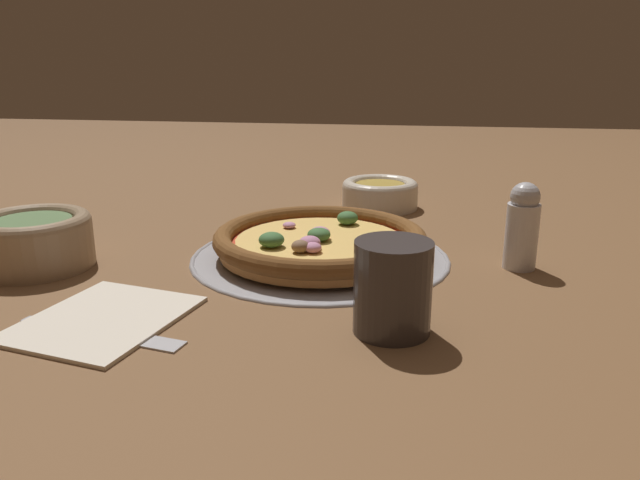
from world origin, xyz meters
The scene contains 9 objects.
ground_plane centered at (0.00, 0.00, 0.00)m, with size 3.00×3.00×0.00m, color brown.
pizza_tray centered at (0.00, 0.00, 0.00)m, with size 0.32×0.32×0.01m.
pizza centered at (0.00, 0.00, 0.02)m, with size 0.26×0.26×0.04m.
bowl_near centered at (0.27, -0.06, 0.02)m, with size 0.12×0.12×0.05m.
bowl_far centered at (-0.08, 0.33, 0.03)m, with size 0.13×0.13×0.06m.
drinking_cup centered at (-0.20, -0.10, 0.04)m, with size 0.07×0.07×0.09m.
napkin centered at (-0.22, 0.17, 0.00)m, with size 0.18×0.16×0.01m.
fork centered at (-0.25, 0.15, 0.00)m, with size 0.05×0.17×0.00m.
pepper_shaker centered at (0.00, -0.24, 0.05)m, with size 0.04×0.04×0.10m.
Camera 1 is at (-0.72, -0.11, 0.24)m, focal length 35.00 mm.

